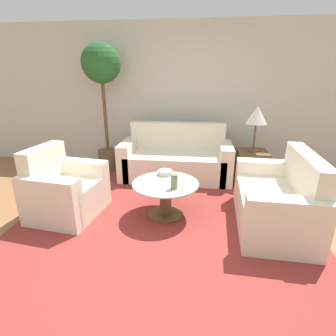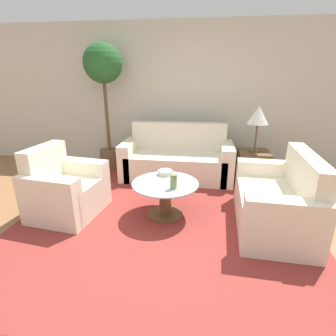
{
  "view_description": "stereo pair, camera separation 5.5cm",
  "coord_description": "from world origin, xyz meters",
  "px_view_note": "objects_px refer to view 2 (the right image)",
  "views": [
    {
      "loc": [
        0.53,
        -2.18,
        1.71
      ],
      "look_at": [
        0.14,
        1.02,
        0.55
      ],
      "focal_mm": 28.0,
      "sensor_mm": 36.0,
      "label": 1
    },
    {
      "loc": [
        0.59,
        -2.17,
        1.71
      ],
      "look_at": [
        0.14,
        1.02,
        0.55
      ],
      "focal_mm": 28.0,
      "sensor_mm": 36.0,
      "label": 2
    }
  ],
  "objects_px": {
    "coffee_table": "(165,194)",
    "bowl": "(165,172)",
    "table_lamp": "(258,116)",
    "potted_plant": "(104,79)",
    "vase": "(174,182)",
    "loveseat": "(279,203)",
    "armchair": "(64,191)",
    "sofa_main": "(177,160)"
  },
  "relations": [
    {
      "from": "sofa_main",
      "to": "bowl",
      "type": "bearing_deg",
      "value": -92.53
    },
    {
      "from": "potted_plant",
      "to": "bowl",
      "type": "bearing_deg",
      "value": -47.04
    },
    {
      "from": "coffee_table",
      "to": "potted_plant",
      "type": "xyz_separation_m",
      "value": [
        -1.31,
        1.63,
        1.34
      ]
    },
    {
      "from": "sofa_main",
      "to": "armchair",
      "type": "distance_m",
      "value": 1.97
    },
    {
      "from": "coffee_table",
      "to": "bowl",
      "type": "bearing_deg",
      "value": 98.88
    },
    {
      "from": "sofa_main",
      "to": "coffee_table",
      "type": "xyz_separation_m",
      "value": [
        -0.01,
        -1.38,
        -0.01
      ]
    },
    {
      "from": "sofa_main",
      "to": "potted_plant",
      "type": "distance_m",
      "value": 1.89
    },
    {
      "from": "potted_plant",
      "to": "bowl",
      "type": "relative_size",
      "value": 11.58
    },
    {
      "from": "loveseat",
      "to": "coffee_table",
      "type": "xyz_separation_m",
      "value": [
        -1.35,
        0.08,
        -0.01
      ]
    },
    {
      "from": "potted_plant",
      "to": "armchair",
      "type": "bearing_deg",
      "value": -89.56
    },
    {
      "from": "loveseat",
      "to": "armchair",
      "type": "bearing_deg",
      "value": -86.49
    },
    {
      "from": "potted_plant",
      "to": "bowl",
      "type": "distance_m",
      "value": 2.19
    },
    {
      "from": "armchair",
      "to": "table_lamp",
      "type": "distance_m",
      "value": 3.01
    },
    {
      "from": "vase",
      "to": "bowl",
      "type": "distance_m",
      "value": 0.47
    },
    {
      "from": "coffee_table",
      "to": "table_lamp",
      "type": "relative_size",
      "value": 1.15
    },
    {
      "from": "sofa_main",
      "to": "coffee_table",
      "type": "bearing_deg",
      "value": -90.25
    },
    {
      "from": "table_lamp",
      "to": "bowl",
      "type": "distance_m",
      "value": 1.76
    },
    {
      "from": "coffee_table",
      "to": "bowl",
      "type": "height_order",
      "value": "bowl"
    },
    {
      "from": "vase",
      "to": "loveseat",
      "type": "bearing_deg",
      "value": 3.84
    },
    {
      "from": "loveseat",
      "to": "potted_plant",
      "type": "distance_m",
      "value": 3.43
    },
    {
      "from": "table_lamp",
      "to": "loveseat",
      "type": "bearing_deg",
      "value": -86.34
    },
    {
      "from": "loveseat",
      "to": "bowl",
      "type": "height_order",
      "value": "loveseat"
    },
    {
      "from": "coffee_table",
      "to": "bowl",
      "type": "xyz_separation_m",
      "value": [
        -0.04,
        0.27,
        0.19
      ]
    },
    {
      "from": "coffee_table",
      "to": "vase",
      "type": "relative_size",
      "value": 4.64
    },
    {
      "from": "armchair",
      "to": "bowl",
      "type": "distance_m",
      "value": 1.32
    },
    {
      "from": "table_lamp",
      "to": "sofa_main",
      "type": "bearing_deg",
      "value": 175.2
    },
    {
      "from": "loveseat",
      "to": "coffee_table",
      "type": "height_order",
      "value": "loveseat"
    },
    {
      "from": "sofa_main",
      "to": "coffee_table",
      "type": "relative_size",
      "value": 2.25
    },
    {
      "from": "loveseat",
      "to": "table_lamp",
      "type": "distance_m",
      "value": 1.57
    },
    {
      "from": "loveseat",
      "to": "bowl",
      "type": "distance_m",
      "value": 1.45
    },
    {
      "from": "coffee_table",
      "to": "sofa_main",
      "type": "bearing_deg",
      "value": 89.75
    },
    {
      "from": "table_lamp",
      "to": "bowl",
      "type": "bearing_deg",
      "value": -142.62
    },
    {
      "from": "armchair",
      "to": "potted_plant",
      "type": "xyz_separation_m",
      "value": [
        -0.01,
        1.74,
        1.33
      ]
    },
    {
      "from": "armchair",
      "to": "table_lamp",
      "type": "xyz_separation_m",
      "value": [
        2.56,
        1.38,
        0.79
      ]
    },
    {
      "from": "coffee_table",
      "to": "table_lamp",
      "type": "height_order",
      "value": "table_lamp"
    },
    {
      "from": "table_lamp",
      "to": "bowl",
      "type": "xyz_separation_m",
      "value": [
        -1.31,
        -1.0,
        -0.62
      ]
    },
    {
      "from": "armchair",
      "to": "loveseat",
      "type": "distance_m",
      "value": 2.64
    },
    {
      "from": "armchair",
      "to": "bowl",
      "type": "relative_size",
      "value": 4.99
    },
    {
      "from": "armchair",
      "to": "bowl",
      "type": "height_order",
      "value": "armchair"
    },
    {
      "from": "bowl",
      "to": "potted_plant",
      "type": "bearing_deg",
      "value": 132.96
    },
    {
      "from": "sofa_main",
      "to": "table_lamp",
      "type": "bearing_deg",
      "value": -4.8
    },
    {
      "from": "vase",
      "to": "bowl",
      "type": "height_order",
      "value": "vase"
    }
  ]
}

